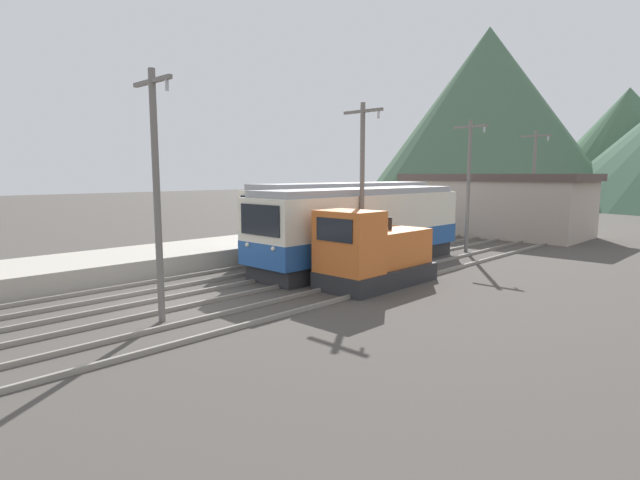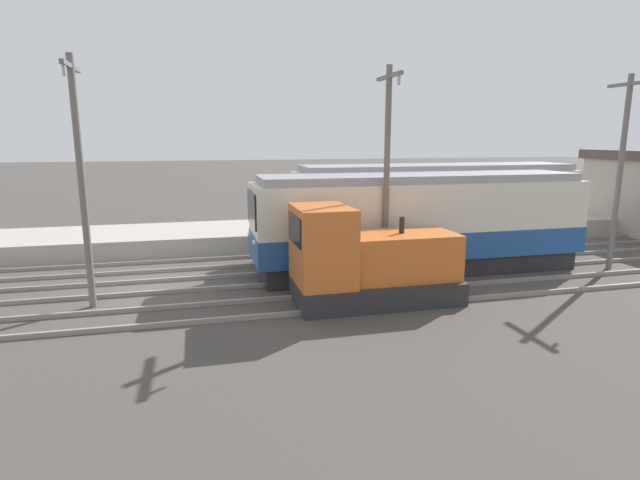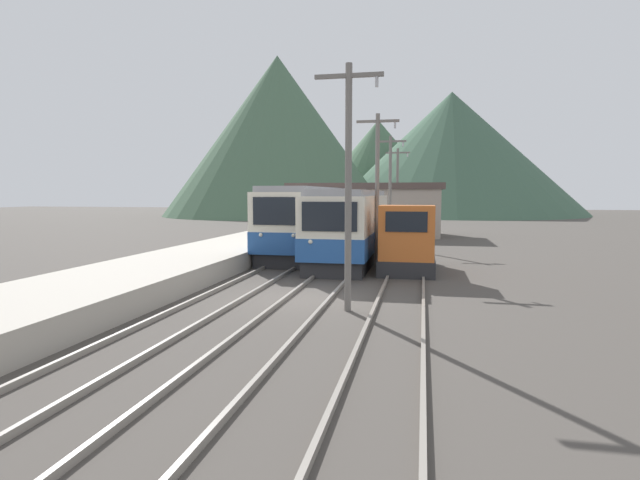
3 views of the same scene
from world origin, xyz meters
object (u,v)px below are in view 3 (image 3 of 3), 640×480
at_px(catenary_mast_mid, 377,184).
at_px(catenary_mast_far, 390,187).
at_px(commuter_train_left, 308,224).
at_px(shunting_locomotive, 408,245).
at_px(catenary_mast_distant, 397,188).
at_px(commuter_train_center, 351,228).
at_px(catenary_mast_near, 349,179).

xyz_separation_m(catenary_mast_mid, catenary_mast_far, (0.00, 9.24, 0.00)).
height_order(commuter_train_left, shunting_locomotive, commuter_train_left).
xyz_separation_m(commuter_train_left, catenary_mast_distant, (4.31, 14.46, 2.15)).
bearing_deg(commuter_train_center, catenary_mast_distant, 84.80).
relative_size(commuter_train_center, shunting_locomotive, 2.48).
xyz_separation_m(commuter_train_center, catenary_mast_distant, (1.51, 16.57, 2.23)).
relative_size(commuter_train_left, catenary_mast_near, 1.73).
height_order(catenary_mast_near, catenary_mast_mid, same).
bearing_deg(commuter_train_center, catenary_mast_mid, -51.90).
height_order(catenary_mast_near, catenary_mast_distant, same).
bearing_deg(catenary_mast_far, catenary_mast_distant, 90.00).
bearing_deg(commuter_train_left, shunting_locomotive, -41.68).
bearing_deg(commuter_train_center, catenary_mast_near, -82.31).
distance_m(commuter_train_center, shunting_locomotive, 4.31).
bearing_deg(catenary_mast_near, commuter_train_left, 107.98).
bearing_deg(catenary_mast_mid, shunting_locomotive, -37.33).
bearing_deg(commuter_train_left, catenary_mast_near, -72.02).
bearing_deg(shunting_locomotive, catenary_mast_mid, 142.67).
relative_size(commuter_train_left, shunting_locomotive, 2.47).
relative_size(commuter_train_left, catenary_mast_distant, 1.73).
distance_m(shunting_locomotive, catenary_mast_near, 8.68).
bearing_deg(commuter_train_left, catenary_mast_mid, -43.07).
height_order(commuter_train_center, catenary_mast_mid, catenary_mast_mid).
bearing_deg(catenary_mast_near, catenary_mast_distant, 90.00).
height_order(commuter_train_center, catenary_mast_far, catenary_mast_far).
distance_m(commuter_train_left, catenary_mast_mid, 6.28).
bearing_deg(shunting_locomotive, commuter_train_center, 134.42).
distance_m(commuter_train_left, catenary_mast_distant, 15.24).
xyz_separation_m(commuter_train_left, commuter_train_center, (2.80, -2.10, -0.08)).
bearing_deg(commuter_train_left, catenary_mast_far, 50.46).
height_order(commuter_train_center, shunting_locomotive, commuter_train_center).
bearing_deg(catenary_mast_mid, catenary_mast_near, -90.00).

